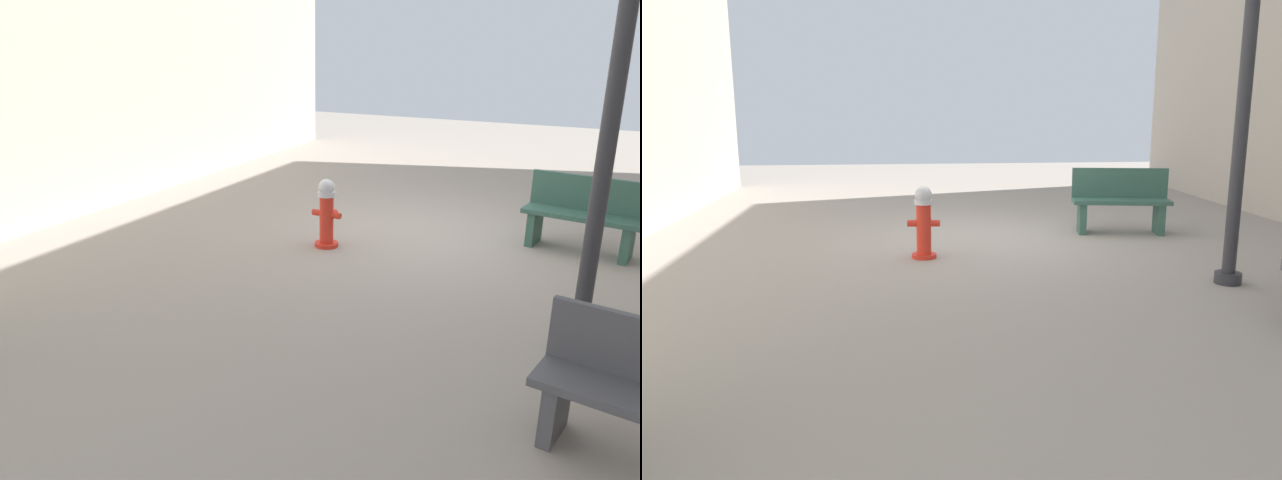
# 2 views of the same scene
# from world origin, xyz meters

# --- Properties ---
(ground_plane) EXTENTS (23.40, 23.40, 0.00)m
(ground_plane) POSITION_xyz_m (0.00, 0.00, 0.00)
(ground_plane) COLOR gray
(fire_hydrant) EXTENTS (0.41, 0.38, 0.90)m
(fire_hydrant) POSITION_xyz_m (0.96, 1.07, 0.45)
(fire_hydrant) COLOR red
(fire_hydrant) RESTS_ON ground_plane
(bench_near) EXTENTS (1.46, 0.67, 0.95)m
(bench_near) POSITION_xyz_m (-2.01, -0.23, 0.48)
(bench_near) COLOR #33594C
(bench_near) RESTS_ON ground_plane
(street_lamp) EXTENTS (0.36, 0.36, 4.22)m
(street_lamp) POSITION_xyz_m (-2.23, 2.57, 2.60)
(street_lamp) COLOR #2D2D33
(street_lamp) RESTS_ON ground_plane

